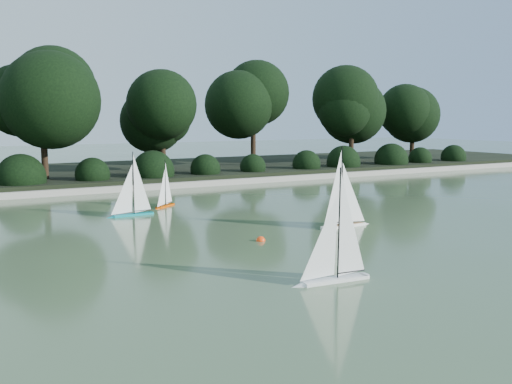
% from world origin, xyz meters
% --- Properties ---
extents(ground, '(80.00, 80.00, 0.00)m').
position_xyz_m(ground, '(0.00, 0.00, 0.00)').
color(ground, '#3F5432').
rests_on(ground, ground).
extents(pond_coping, '(40.00, 0.35, 0.18)m').
position_xyz_m(pond_coping, '(0.00, 9.00, 0.09)').
color(pond_coping, gray).
rests_on(pond_coping, ground).
extents(far_bank, '(40.00, 8.00, 0.30)m').
position_xyz_m(far_bank, '(0.00, 13.00, 0.15)').
color(far_bank, black).
rests_on(far_bank, ground).
extents(tree_line, '(26.31, 3.93, 4.39)m').
position_xyz_m(tree_line, '(1.23, 11.44, 2.64)').
color(tree_line, black).
rests_on(tree_line, ground).
extents(shrub_hedge, '(29.10, 1.10, 1.10)m').
position_xyz_m(shrub_hedge, '(0.00, 9.90, 0.45)').
color(shrub_hedge, black).
rests_on(shrub_hedge, ground).
extents(sailboat_white_a, '(1.19, 0.28, 1.61)m').
position_xyz_m(sailboat_white_a, '(-1.54, -1.55, 0.25)').
color(sailboat_white_a, white).
rests_on(sailboat_white_a, ground).
extents(sailboat_white_b, '(1.25, 0.26, 1.70)m').
position_xyz_m(sailboat_white_b, '(1.14, 1.40, 0.26)').
color(sailboat_white_b, white).
rests_on(sailboat_white_b, ground).
extents(sailboat_orange, '(0.75, 0.67, 1.22)m').
position_xyz_m(sailboat_orange, '(-1.16, 5.58, 0.19)').
color(sailboat_orange, '#DB4700').
rests_on(sailboat_orange, ground).
extents(sailboat_teal, '(1.11, 0.25, 1.51)m').
position_xyz_m(sailboat_teal, '(-2.29, 4.76, 0.24)').
color(sailboat_teal, '#0C868D').
rests_on(sailboat_teal, ground).
extents(race_buoy, '(0.17, 0.17, 0.17)m').
position_xyz_m(race_buoy, '(-1.04, 1.10, 0.00)').
color(race_buoy, '#FF400D').
rests_on(race_buoy, ground).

